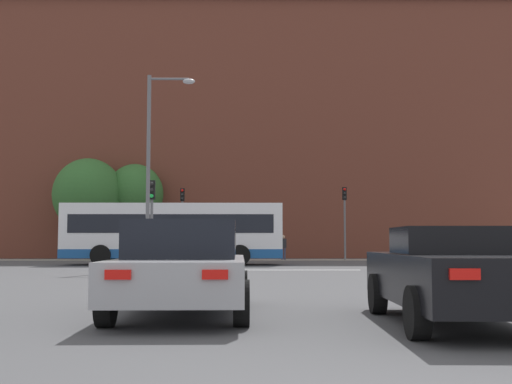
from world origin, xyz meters
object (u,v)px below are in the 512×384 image
Objects in this scene: car_roadster_right at (455,275)px; bus_crossing_lead at (174,232)px; traffic_light_far_left at (182,212)px; pedestrian_waiting at (283,245)px; street_lamp_junction at (156,152)px; pedestrian_walking_east at (220,245)px; car_saloon_left at (183,267)px; traffic_light_near_left at (152,209)px; pedestrian_walking_west at (238,244)px; traffic_light_far_right at (345,211)px.

bus_crossing_lead is (-6.69, 23.04, 0.92)m from car_roadster_right.
traffic_light_far_left is 2.86× the size of pedestrian_waiting.
car_roadster_right is at bearing -68.53° from street_lamp_junction.
traffic_light_far_left is 13.87m from street_lamp_junction.
car_roadster_right is at bearing -1.22° from pedestrian_walking_east.
car_roadster_right is 2.89× the size of pedestrian_waiting.
pedestrian_walking_east is at bearing 100.16° from car_roadster_right.
car_saloon_left is 30.81m from pedestrian_waiting.
car_roadster_right is 19.16m from traffic_light_near_left.
street_lamp_junction is 4.84× the size of pedestrian_walking_west.
traffic_light_far_left is at bearing -81.80° from pedestrian_walking_east.
traffic_light_near_left is 0.46× the size of street_lamp_junction.
traffic_light_far_left is 4.02m from pedestrian_walking_west.
traffic_light_far_right is at bearing 74.36° from pedestrian_walking_east.
traffic_light_far_right is at bearing 52.71° from traffic_light_near_left.
pedestrian_waiting is 2.94m from pedestrian_walking_west.
car_saloon_left is 4.11m from car_roadster_right.
traffic_light_far_left reaches higher than traffic_light_near_left.
street_lamp_junction is (-0.07, -5.84, 3.21)m from bus_crossing_lead.
traffic_light_near_left is at bearing -89.45° from traffic_light_far_left.
pedestrian_walking_east is (-4.03, -0.17, 0.02)m from pedestrian_waiting.
car_saloon_left is at bearing -79.53° from traffic_light_near_left.
street_lamp_junction is at bearing -88.56° from traffic_light_far_left.
traffic_light_far_left is at bearing 95.23° from car_saloon_left.
traffic_light_far_right is 2.74× the size of pedestrian_walking_west.
pedestrian_walking_east is (-4.79, 31.69, 0.23)m from car_roadster_right.
car_saloon_left is at bearing -157.26° from pedestrian_walking_west.
car_roadster_right is 0.42× the size of bus_crossing_lead.
car_roadster_right is at bearing -77.06° from traffic_light_far_left.
car_saloon_left is 16.74m from street_lamp_junction.
pedestrian_walking_west reaches higher than car_saloon_left.
street_lamp_junction is at bearing -125.54° from traffic_light_far_right.
street_lamp_junction is (-6.76, 17.20, 4.13)m from car_roadster_right.
street_lamp_junction is at bearing -68.51° from traffic_light_near_left.
car_saloon_left is 0.58× the size of street_lamp_junction.
car_saloon_left is 1.26× the size of traffic_light_near_left.
traffic_light_far_left is 2.80× the size of pedestrian_walking_east.
pedestrian_walking_west is (3.05, 8.25, -0.65)m from bus_crossing_lead.
bus_crossing_lead is 5.37m from traffic_light_near_left.
pedestrian_walking_east is at bearing 82.26° from street_lamp_junction.
traffic_light_far_right is at bearing 54.46° from street_lamp_junction.
street_lamp_junction is at bearing -169.20° from pedestrian_walking_west.
car_saloon_left is 30.49m from pedestrian_walking_east.
traffic_light_far_right reaches higher than traffic_light_near_left.
bus_crossing_lead is at bearing -176.99° from pedestrian_walking_west.
traffic_light_far_left reaches higher than pedestrian_waiting.
pedestrian_walking_east reaches higher than pedestrian_waiting.
traffic_light_far_right is (10.13, -0.04, 0.05)m from traffic_light_far_left.
traffic_light_far_right reaches higher than car_roadster_right.
pedestrian_waiting is (6.00, 14.67, -3.92)m from street_lamp_junction.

